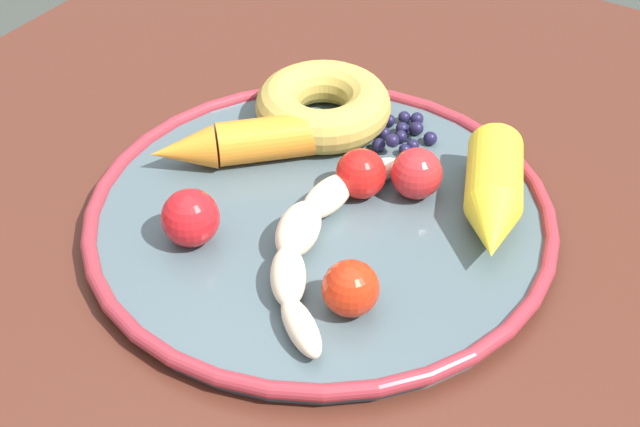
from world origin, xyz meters
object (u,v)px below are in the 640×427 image
object	(u,v)px
banana	(314,235)
carrot_orange	(233,143)
carrot_yellow	(494,197)
tomato_near	(351,288)
blueberry_pile	(404,133)
donut	(323,106)
plate	(320,216)
tomato_mid	(361,174)
dining_table	(293,313)
tomato_far	(190,218)
tomato_extra	(417,173)

from	to	relation	value
banana	carrot_orange	size ratio (longest dim) A/B	1.88
carrot_yellow	tomato_near	bearing A→B (deg)	-15.93
blueberry_pile	donut	bearing A→B (deg)	-75.64
carrot_orange	plate	bearing A→B (deg)	79.29
plate	tomato_mid	size ratio (longest dim) A/B	9.15
dining_table	donut	size ratio (longest dim) A/B	8.43
tomato_mid	tomato_far	distance (m)	0.14
carrot_orange	donut	world-z (taller)	donut
carrot_orange	tomato_far	size ratio (longest dim) A/B	2.71
carrot_orange	carrot_yellow	size ratio (longest dim) A/B	0.84
plate	tomato_far	distance (m)	0.10
blueberry_pile	carrot_yellow	bearing A→B (deg)	62.58
plate	tomato_far	world-z (taller)	tomato_far
donut	tomato_far	size ratio (longest dim) A/B	2.68
carrot_orange	tomato_mid	size ratio (longest dim) A/B	2.96
carrot_yellow	tomato_near	world-z (taller)	carrot_yellow
blueberry_pile	tomato_extra	size ratio (longest dim) A/B	1.53
carrot_orange	tomato_extra	bearing A→B (deg)	106.46
dining_table	carrot_yellow	size ratio (longest dim) A/B	7.03
dining_table	tomato_extra	distance (m)	0.16
dining_table	tomato_far	xyz separation A→B (m)	(0.06, -0.04, 0.13)
dining_table	carrot_orange	distance (m)	0.15
donut	tomato_far	bearing A→B (deg)	0.33
tomato_near	banana	bearing A→B (deg)	-124.83
dining_table	donut	xyz separation A→B (m)	(-0.11, -0.04, 0.13)
tomato_extra	donut	bearing A→B (deg)	-110.10
dining_table	blueberry_pile	distance (m)	0.18
dining_table	tomato_near	bearing A→B (deg)	56.23
banana	tomato_far	world-z (taller)	tomato_far
tomato_near	tomato_mid	world-z (taller)	same
carrot_yellow	dining_table	bearing A→B (deg)	-59.66
plate	tomato_far	bearing A→B (deg)	-38.94
banana	carrot_yellow	bearing A→B (deg)	136.71
tomato_near	tomato_mid	bearing A→B (deg)	-151.94
blueberry_pile	tomato_mid	distance (m)	0.08
tomato_far	dining_table	bearing A→B (deg)	146.57
carrot_orange	banana	bearing A→B (deg)	64.66
tomato_near	tomato_extra	distance (m)	0.14
tomato_mid	carrot_yellow	bearing A→B (deg)	105.36
blueberry_pile	tomato_near	distance (m)	0.20
tomato_mid	plate	bearing A→B (deg)	-19.35
carrot_orange	tomato_mid	world-z (taller)	tomato_mid
donut	tomato_mid	xyz separation A→B (m)	(0.06, 0.08, 0.00)
donut	blueberry_pile	bearing A→B (deg)	104.36
carrot_yellow	tomato_near	distance (m)	0.14
tomato_near	dining_table	bearing A→B (deg)	-123.77
carrot_yellow	donut	bearing A→B (deg)	-101.93
banana	tomato_extra	distance (m)	0.10
carrot_yellow	tomato_extra	size ratio (longest dim) A/B	3.43
carrot_yellow	tomato_extra	world-z (taller)	carrot_yellow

